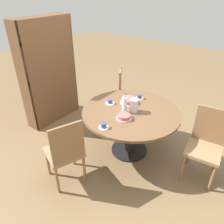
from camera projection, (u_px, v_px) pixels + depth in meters
name	position (u px, v px, depth m)	size (l,w,h in m)	color
ground_plane	(129.00, 150.00, 3.43)	(14.00, 14.00, 0.00)	brown
dining_table	(131.00, 119.00, 3.13)	(1.38, 1.38, 0.72)	black
chair_a	(65.00, 151.00, 2.65)	(0.54, 0.54, 0.96)	olive
chair_b	(206.00, 144.00, 2.77)	(0.47, 0.47, 0.96)	olive
chair_c	(127.00, 93.00, 4.05)	(0.58, 0.58, 0.96)	olive
bookshelf	(50.00, 74.00, 3.81)	(1.01, 0.28, 1.82)	brown
coffee_pot	(134.00, 105.00, 2.98)	(0.11, 0.11, 0.22)	silver
water_bottle	(124.00, 105.00, 2.95)	(0.07, 0.07, 0.30)	silver
cake_main	(129.00, 101.00, 3.23)	(0.25, 0.25, 0.07)	silver
cake_second	(124.00, 117.00, 2.86)	(0.20, 0.20, 0.06)	silver
cup_a	(139.00, 97.00, 3.36)	(0.13, 0.13, 0.07)	white
cup_b	(110.00, 102.00, 3.22)	(0.13, 0.13, 0.07)	white
cup_c	(104.00, 126.00, 2.68)	(0.13, 0.13, 0.07)	white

